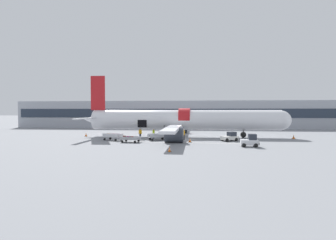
{
  "coord_description": "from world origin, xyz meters",
  "views": [
    {
      "loc": [
        1.87,
        -45.54,
        4.91
      ],
      "look_at": [
        -3.23,
        2.55,
        3.32
      ],
      "focal_mm": 28.0,
      "sensor_mm": 36.0,
      "label": 1
    }
  ],
  "objects_px": {
    "ground_crew_driver": "(154,133)",
    "baggage_cart_loading": "(158,137)",
    "baggage_tug_lead": "(250,142)",
    "baggage_cart_empty": "(131,139)",
    "baggage_cart_queued": "(113,137)",
    "ground_crew_loader_b": "(140,133)",
    "ground_crew_loader_a": "(184,134)",
    "baggage_tug_mid": "(230,137)",
    "airplane": "(182,120)"
  },
  "relations": [
    {
      "from": "baggage_tug_lead",
      "to": "baggage_cart_queued",
      "type": "xyz_separation_m",
      "value": [
        -21.44,
        5.83,
        -0.12
      ]
    },
    {
      "from": "ground_crew_driver",
      "to": "baggage_tug_lead",
      "type": "bearing_deg",
      "value": -32.32
    },
    {
      "from": "baggage_tug_lead",
      "to": "ground_crew_loader_b",
      "type": "distance_m",
      "value": 19.76
    },
    {
      "from": "airplane",
      "to": "ground_crew_loader_b",
      "type": "distance_m",
      "value": 8.47
    },
    {
      "from": "airplane",
      "to": "baggage_cart_loading",
      "type": "xyz_separation_m",
      "value": [
        -3.8,
        -5.96,
        -2.63
      ]
    },
    {
      "from": "baggage_tug_lead",
      "to": "ground_crew_loader_a",
      "type": "relative_size",
      "value": 1.34
    },
    {
      "from": "baggage_cart_queued",
      "to": "ground_crew_loader_a",
      "type": "height_order",
      "value": "ground_crew_loader_a"
    },
    {
      "from": "airplane",
      "to": "ground_crew_loader_a",
      "type": "relative_size",
      "value": 21.52
    },
    {
      "from": "ground_crew_loader_a",
      "to": "ground_crew_loader_b",
      "type": "relative_size",
      "value": 1.01
    },
    {
      "from": "airplane",
      "to": "baggage_cart_empty",
      "type": "distance_m",
      "value": 12.46
    },
    {
      "from": "ground_crew_loader_a",
      "to": "baggage_cart_queued",
      "type": "bearing_deg",
      "value": -171.01
    },
    {
      "from": "airplane",
      "to": "baggage_tug_lead",
      "type": "xyz_separation_m",
      "value": [
        10.14,
        -12.82,
        -2.45
      ]
    },
    {
      "from": "airplane",
      "to": "ground_crew_loader_a",
      "type": "xyz_separation_m",
      "value": [
        0.58,
        -5.11,
        -2.21
      ]
    },
    {
      "from": "airplane",
      "to": "baggage_tug_mid",
      "type": "height_order",
      "value": "airplane"
    },
    {
      "from": "baggage_tug_lead",
      "to": "ground_crew_loader_b",
      "type": "height_order",
      "value": "ground_crew_loader_b"
    },
    {
      "from": "baggage_tug_mid",
      "to": "ground_crew_loader_a",
      "type": "distance_m",
      "value": 7.77
    },
    {
      "from": "baggage_tug_mid",
      "to": "baggage_cart_queued",
      "type": "distance_m",
      "value": 19.62
    },
    {
      "from": "baggage_cart_queued",
      "to": "baggage_cart_empty",
      "type": "height_order",
      "value": "baggage_cart_queued"
    },
    {
      "from": "ground_crew_loader_a",
      "to": "baggage_cart_empty",
      "type": "bearing_deg",
      "value": -152.06
    },
    {
      "from": "ground_crew_loader_b",
      "to": "ground_crew_driver",
      "type": "relative_size",
      "value": 1.05
    },
    {
      "from": "baggage_tug_lead",
      "to": "baggage_cart_empty",
      "type": "bearing_deg",
      "value": 169.33
    },
    {
      "from": "ground_crew_driver",
      "to": "baggage_cart_loading",
      "type": "bearing_deg",
      "value": -66.91
    },
    {
      "from": "airplane",
      "to": "ground_crew_loader_a",
      "type": "bearing_deg",
      "value": -83.55
    },
    {
      "from": "baggage_tug_mid",
      "to": "baggage_cart_empty",
      "type": "bearing_deg",
      "value": -167.58
    },
    {
      "from": "baggage_tug_mid",
      "to": "baggage_cart_empty",
      "type": "height_order",
      "value": "baggage_tug_mid"
    },
    {
      "from": "baggage_cart_queued",
      "to": "ground_crew_driver",
      "type": "bearing_deg",
      "value": 30.24
    },
    {
      "from": "baggage_cart_empty",
      "to": "ground_crew_driver",
      "type": "bearing_deg",
      "value": 66.38
    },
    {
      "from": "airplane",
      "to": "baggage_cart_empty",
      "type": "bearing_deg",
      "value": -128.93
    },
    {
      "from": "ground_crew_loader_b",
      "to": "ground_crew_driver",
      "type": "height_order",
      "value": "ground_crew_loader_b"
    },
    {
      "from": "baggage_tug_lead",
      "to": "baggage_tug_mid",
      "type": "distance_m",
      "value": 7.11
    },
    {
      "from": "airplane",
      "to": "baggage_cart_queued",
      "type": "bearing_deg",
      "value": -148.27
    },
    {
      "from": "baggage_cart_empty",
      "to": "ground_crew_loader_a",
      "type": "bearing_deg",
      "value": 27.94
    },
    {
      "from": "baggage_cart_queued",
      "to": "ground_crew_loader_b",
      "type": "distance_m",
      "value": 5.22
    },
    {
      "from": "airplane",
      "to": "ground_crew_driver",
      "type": "height_order",
      "value": "airplane"
    },
    {
      "from": "ground_crew_driver",
      "to": "ground_crew_loader_b",
      "type": "bearing_deg",
      "value": -172.21
    },
    {
      "from": "baggage_tug_lead",
      "to": "ground_crew_loader_b",
      "type": "relative_size",
      "value": 1.36
    },
    {
      "from": "baggage_tug_mid",
      "to": "ground_crew_loader_a",
      "type": "bearing_deg",
      "value": 173.69
    },
    {
      "from": "baggage_cart_queued",
      "to": "ground_crew_loader_a",
      "type": "bearing_deg",
      "value": 8.99
    },
    {
      "from": "airplane",
      "to": "baggage_cart_queued",
      "type": "xyz_separation_m",
      "value": [
        -11.3,
        -6.99,
        -2.57
      ]
    },
    {
      "from": "baggage_tug_mid",
      "to": "baggage_cart_queued",
      "type": "bearing_deg",
      "value": -177.0
    },
    {
      "from": "baggage_tug_lead",
      "to": "ground_crew_loader_b",
      "type": "xyz_separation_m",
      "value": [
        -17.48,
        9.21,
        0.23
      ]
    },
    {
      "from": "baggage_cart_empty",
      "to": "ground_crew_loader_b",
      "type": "bearing_deg",
      "value": 86.98
    },
    {
      "from": "baggage_cart_empty",
      "to": "baggage_cart_loading",
      "type": "bearing_deg",
      "value": 42.33
    },
    {
      "from": "baggage_tug_mid",
      "to": "ground_crew_driver",
      "type": "bearing_deg",
      "value": 168.55
    },
    {
      "from": "airplane",
      "to": "baggage_tug_mid",
      "type": "relative_size",
      "value": 12.89
    },
    {
      "from": "baggage_cart_loading",
      "to": "baggage_cart_empty",
      "type": "distance_m",
      "value": 5.21
    },
    {
      "from": "ground_crew_loader_a",
      "to": "ground_crew_driver",
      "type": "bearing_deg",
      "value": 161.68
    },
    {
      "from": "baggage_tug_lead",
      "to": "baggage_cart_queued",
      "type": "height_order",
      "value": "baggage_tug_lead"
    },
    {
      "from": "baggage_cart_queued",
      "to": "ground_crew_loader_b",
      "type": "height_order",
      "value": "ground_crew_loader_b"
    },
    {
      "from": "airplane",
      "to": "baggage_tug_lead",
      "type": "height_order",
      "value": "airplane"
    }
  ]
}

